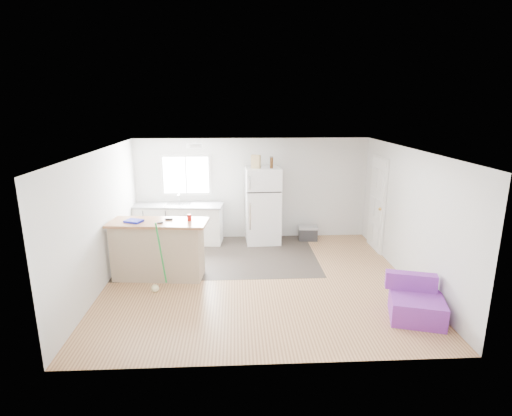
{
  "coord_description": "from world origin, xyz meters",
  "views": [
    {
      "loc": [
        -0.38,
        -6.83,
        3.16
      ],
      "look_at": [
        0.0,
        0.7,
        1.19
      ],
      "focal_mm": 28.0,
      "sensor_mm": 36.0,
      "label": 1
    }
  ],
  "objects_px": {
    "purple_seat": "(416,304)",
    "mop": "(157,278)",
    "kitchen_cabinets": "(179,223)",
    "blue_tray": "(134,221)",
    "cooler": "(308,233)",
    "peninsula": "(158,249)",
    "red_cup": "(189,217)",
    "bottle_right": "(271,162)",
    "refrigerator": "(263,205)",
    "cleaner_jug": "(194,273)",
    "cardboard_box": "(256,162)",
    "bottle_left": "(272,163)"
  },
  "relations": [
    {
      "from": "purple_seat",
      "to": "cardboard_box",
      "type": "bearing_deg",
      "value": 139.49
    },
    {
      "from": "cooler",
      "to": "red_cup",
      "type": "relative_size",
      "value": 3.96
    },
    {
      "from": "blue_tray",
      "to": "peninsula",
      "type": "bearing_deg",
      "value": 2.88
    },
    {
      "from": "peninsula",
      "to": "mop",
      "type": "bearing_deg",
      "value": -78.25
    },
    {
      "from": "cooler",
      "to": "mop",
      "type": "xyz_separation_m",
      "value": [
        -3.1,
        -2.54,
        0.06
      ]
    },
    {
      "from": "mop",
      "to": "blue_tray",
      "type": "height_order",
      "value": "mop"
    },
    {
      "from": "bottle_left",
      "to": "peninsula",
      "type": "bearing_deg",
      "value": -141.59
    },
    {
      "from": "refrigerator",
      "to": "cleaner_jug",
      "type": "height_order",
      "value": "refrigerator"
    },
    {
      "from": "bottle_left",
      "to": "bottle_right",
      "type": "distance_m",
      "value": 0.12
    },
    {
      "from": "peninsula",
      "to": "refrigerator",
      "type": "xyz_separation_m",
      "value": [
        2.07,
        1.9,
        0.33
      ]
    },
    {
      "from": "kitchen_cabinets",
      "to": "cardboard_box",
      "type": "height_order",
      "value": "cardboard_box"
    },
    {
      "from": "cleaner_jug",
      "to": "red_cup",
      "type": "bearing_deg",
      "value": 109.18
    },
    {
      "from": "refrigerator",
      "to": "cooler",
      "type": "bearing_deg",
      "value": 0.75
    },
    {
      "from": "blue_tray",
      "to": "cardboard_box",
      "type": "bearing_deg",
      "value": 38.62
    },
    {
      "from": "peninsula",
      "to": "mop",
      "type": "xyz_separation_m",
      "value": [
        0.06,
        -0.59,
        -0.32
      ]
    },
    {
      "from": "cleaner_jug",
      "to": "bottle_right",
      "type": "bearing_deg",
      "value": 50.77
    },
    {
      "from": "cooler",
      "to": "blue_tray",
      "type": "xyz_separation_m",
      "value": [
        -3.57,
        -1.98,
        0.93
      ]
    },
    {
      "from": "kitchen_cabinets",
      "to": "peninsula",
      "type": "xyz_separation_m",
      "value": [
        -0.11,
        -1.96,
        0.09
      ]
    },
    {
      "from": "purple_seat",
      "to": "mop",
      "type": "xyz_separation_m",
      "value": [
        -4.1,
        1.11,
        0.0
      ]
    },
    {
      "from": "purple_seat",
      "to": "mop",
      "type": "distance_m",
      "value": 4.24
    },
    {
      "from": "cleaner_jug",
      "to": "cardboard_box",
      "type": "bearing_deg",
      "value": 56.38
    },
    {
      "from": "kitchen_cabinets",
      "to": "cleaner_jug",
      "type": "bearing_deg",
      "value": -70.09
    },
    {
      "from": "blue_tray",
      "to": "purple_seat",
      "type": "bearing_deg",
      "value": -20.16
    },
    {
      "from": "red_cup",
      "to": "bottle_right",
      "type": "bearing_deg",
      "value": 48.6
    },
    {
      "from": "red_cup",
      "to": "bottle_right",
      "type": "relative_size",
      "value": 0.48
    },
    {
      "from": "bottle_left",
      "to": "refrigerator",
      "type": "bearing_deg",
      "value": 149.91
    },
    {
      "from": "peninsula",
      "to": "kitchen_cabinets",
      "type": "bearing_deg",
      "value": 92.42
    },
    {
      "from": "cleaner_jug",
      "to": "kitchen_cabinets",
      "type": "bearing_deg",
      "value": 103.05
    },
    {
      "from": "cleaner_jug",
      "to": "cardboard_box",
      "type": "height_order",
      "value": "cardboard_box"
    },
    {
      "from": "purple_seat",
      "to": "cleaner_jug",
      "type": "distance_m",
      "value": 3.83
    },
    {
      "from": "peninsula",
      "to": "bottle_right",
      "type": "xyz_separation_m",
      "value": [
        2.26,
        1.91,
        1.34
      ]
    },
    {
      "from": "bottle_left",
      "to": "bottle_right",
      "type": "xyz_separation_m",
      "value": [
        0.01,
        0.12,
        0.0
      ]
    },
    {
      "from": "refrigerator",
      "to": "bottle_left",
      "type": "distance_m",
      "value": 1.03
    },
    {
      "from": "refrigerator",
      "to": "bottle_right",
      "type": "xyz_separation_m",
      "value": [
        0.19,
        0.01,
        1.01
      ]
    },
    {
      "from": "purple_seat",
      "to": "cooler",
      "type": "bearing_deg",
      "value": 122.11
    },
    {
      "from": "bottle_left",
      "to": "cooler",
      "type": "bearing_deg",
      "value": 10.42
    },
    {
      "from": "blue_tray",
      "to": "bottle_right",
      "type": "relative_size",
      "value": 1.2
    },
    {
      "from": "bottle_right",
      "to": "blue_tray",
      "type": "bearing_deg",
      "value": -144.08
    },
    {
      "from": "bottle_left",
      "to": "purple_seat",
      "type": "bearing_deg",
      "value": -61.39
    },
    {
      "from": "peninsula",
      "to": "cardboard_box",
      "type": "distance_m",
      "value": 2.97
    },
    {
      "from": "purple_seat",
      "to": "red_cup",
      "type": "xyz_separation_m",
      "value": [
        -3.56,
        1.71,
        0.92
      ]
    },
    {
      "from": "cleaner_jug",
      "to": "blue_tray",
      "type": "bearing_deg",
      "value": 171.45
    },
    {
      "from": "peninsula",
      "to": "refrigerator",
      "type": "bearing_deg",
      "value": 48.2
    },
    {
      "from": "peninsula",
      "to": "cleaner_jug",
      "type": "bearing_deg",
      "value": -7.4
    },
    {
      "from": "kitchen_cabinets",
      "to": "cardboard_box",
      "type": "relative_size",
      "value": 7.0
    },
    {
      "from": "kitchen_cabinets",
      "to": "blue_tray",
      "type": "height_order",
      "value": "kitchen_cabinets"
    },
    {
      "from": "purple_seat",
      "to": "cardboard_box",
      "type": "xyz_separation_m",
      "value": [
        -2.25,
        3.52,
        1.69
      ]
    },
    {
      "from": "refrigerator",
      "to": "blue_tray",
      "type": "distance_m",
      "value": 3.14
    },
    {
      "from": "cooler",
      "to": "mop",
      "type": "relative_size",
      "value": 0.37
    },
    {
      "from": "refrigerator",
      "to": "mop",
      "type": "relative_size",
      "value": 1.39
    }
  ]
}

